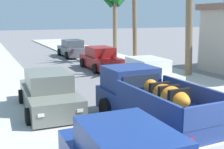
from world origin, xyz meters
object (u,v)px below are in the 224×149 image
car_left_mid (147,74)px  palm_tree_right_back (115,0)px  car_right_near (101,59)px  pickup_truck (151,103)px  car_left_far (49,93)px  car_right_mid (72,49)px

car_left_mid → palm_tree_right_back: bearing=72.4°
palm_tree_right_back → car_right_near: bearing=-123.4°
pickup_truck → car_left_far: size_ratio=1.21×
car_right_near → palm_tree_right_back: palm_tree_right_back is taller
car_right_mid → palm_tree_right_back: bearing=-19.5°
car_right_mid → pickup_truck: bearing=-98.8°
palm_tree_right_back → car_left_mid: bearing=-107.6°
car_right_near → car_right_mid: same height
car_left_far → palm_tree_right_back: size_ratio=0.70×
car_left_mid → car_left_far: bearing=-162.1°
car_left_far → car_left_mid: bearing=17.9°
pickup_truck → car_left_far: (-2.64, 3.01, -0.10)m
car_right_near → car_right_mid: 7.00m
pickup_truck → car_left_mid: (2.70, 4.73, -0.10)m
car_left_mid → car_left_far: same height
car_right_mid → car_left_far: size_ratio=0.99×
pickup_truck → car_right_near: (2.64, 10.68, -0.10)m
car_left_mid → car_right_mid: bearing=89.8°
car_right_near → car_right_mid: bearing=89.1°
car_right_mid → car_left_far: same height
car_right_mid → palm_tree_right_back: 5.77m
pickup_truck → car_right_near: 11.00m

